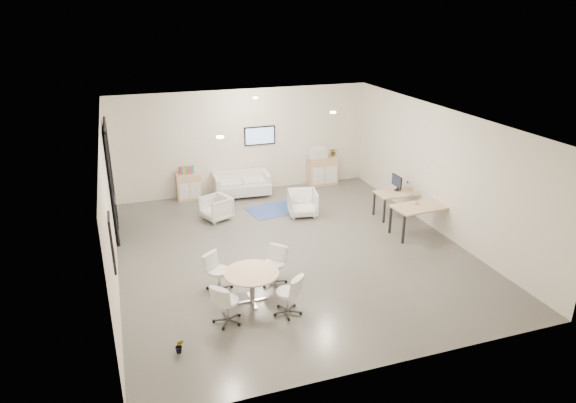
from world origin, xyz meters
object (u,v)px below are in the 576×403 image
(armchair_left, at_px, (216,207))
(desk_rear, at_px, (400,194))
(sideboard_left, at_px, (189,186))
(sideboard_right, at_px, (322,171))
(desk_front, at_px, (423,208))
(round_table, at_px, (252,276))
(loveseat, at_px, (242,185))
(armchair_right, at_px, (303,202))

(armchair_left, relative_size, desk_rear, 0.52)
(armchair_left, xyz_separation_m, desk_rear, (4.88, -1.41, 0.28))
(sideboard_left, relative_size, desk_rear, 0.59)
(sideboard_right, height_order, armchair_left, sideboard_right)
(desk_front, bearing_deg, desk_rear, 80.81)
(desk_rear, relative_size, round_table, 1.26)
(loveseat, height_order, armchair_right, armchair_right)
(armchair_right, bearing_deg, desk_rear, -8.65)
(armchair_left, bearing_deg, loveseat, 122.58)
(round_table, bearing_deg, loveseat, 77.99)
(armchair_left, relative_size, desk_front, 0.45)
(sideboard_left, xyz_separation_m, armchair_left, (0.47, -1.80, -0.04))
(sideboard_right, bearing_deg, desk_rear, -72.26)
(sideboard_right, bearing_deg, round_table, -123.20)
(sideboard_right, distance_m, armchair_left, 4.25)
(desk_rear, bearing_deg, sideboard_right, 108.59)
(round_table, bearing_deg, desk_rear, 30.52)
(sideboard_left, distance_m, sideboard_right, 4.34)
(armchair_left, xyz_separation_m, armchair_right, (2.35, -0.49, 0.03))
(loveseat, bearing_deg, desk_rear, -34.86)
(armchair_left, bearing_deg, sideboard_right, 92.11)
(loveseat, bearing_deg, desk_front, -45.60)
(sideboard_left, xyz_separation_m, round_table, (0.32, -6.19, 0.17))
(sideboard_left, height_order, armchair_right, sideboard_left)
(sideboard_left, bearing_deg, round_table, -87.07)
(loveseat, bearing_deg, armchair_right, -55.58)
(round_table, bearing_deg, sideboard_right, 56.80)
(sideboard_left, bearing_deg, desk_front, -40.43)
(desk_rear, bearing_deg, loveseat, 142.31)
(desk_front, bearing_deg, sideboard_left, 134.96)
(loveseat, height_order, round_table, loveseat)
(sideboard_right, distance_m, armchair_right, 2.72)
(armchair_right, relative_size, desk_front, 0.50)
(desk_rear, distance_m, round_table, 5.85)
(sideboard_right, xyz_separation_m, round_table, (-4.02, -6.15, 0.11))
(loveseat, relative_size, armchair_left, 2.42)
(sideboard_left, bearing_deg, armchair_left, -75.29)
(sideboard_left, relative_size, loveseat, 0.46)
(sideboard_right, xyz_separation_m, loveseat, (-2.75, -0.17, -0.13))
(sideboard_left, bearing_deg, armchair_right, -39.10)
(loveseat, distance_m, desk_front, 5.64)
(desk_front, bearing_deg, sideboard_right, 97.05)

